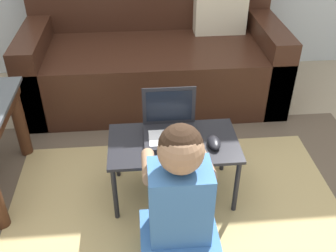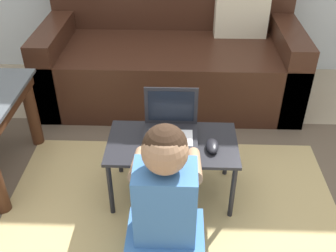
# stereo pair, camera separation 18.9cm
# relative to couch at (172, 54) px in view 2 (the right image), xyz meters

# --- Properties ---
(ground_plane) EXTENTS (16.00, 16.00, 0.00)m
(ground_plane) POSITION_rel_couch_xyz_m (-0.02, -1.22, -0.30)
(ground_plane) COLOR gray
(area_rug) EXTENTS (2.31, 1.75, 0.01)m
(area_rug) POSITION_rel_couch_xyz_m (0.03, -1.28, -0.30)
(area_rug) COLOR brown
(area_rug) RESTS_ON ground_plane
(couch) EXTENTS (1.72, 0.84, 0.90)m
(couch) POSITION_rel_couch_xyz_m (0.00, 0.00, 0.00)
(couch) COLOR #381E14
(couch) RESTS_ON ground_plane
(laptop_desk) EXTENTS (0.63, 0.35, 0.34)m
(laptop_desk) POSITION_rel_couch_xyz_m (0.03, -1.07, -0.00)
(laptop_desk) COLOR black
(laptop_desk) RESTS_ON ground_plane
(laptop) EXTENTS (0.26, 0.22, 0.22)m
(laptop) POSITION_rel_couch_xyz_m (0.02, -1.02, 0.07)
(laptop) COLOR #232328
(laptop) RESTS_ON laptop_desk
(computer_mouse) EXTENTS (0.06, 0.11, 0.04)m
(computer_mouse) POSITION_rel_couch_xyz_m (0.22, -1.12, 0.05)
(computer_mouse) COLOR black
(computer_mouse) RESTS_ON laptop_desk
(person_seated) EXTENTS (0.32, 0.40, 0.71)m
(person_seated) POSITION_rel_couch_xyz_m (0.01, -1.48, 0.02)
(person_seated) COLOR #3D70B2
(person_seated) RESTS_ON ground_plane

